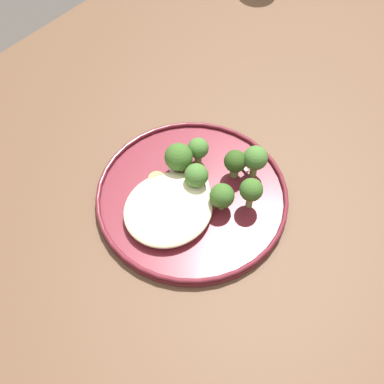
{
  "coord_description": "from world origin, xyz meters",
  "views": [
    {
      "loc": [
        0.34,
        0.28,
        1.39
      ],
      "look_at": [
        0.01,
        -0.01,
        0.76
      ],
      "focal_mm": 47.62,
      "sensor_mm": 36.0,
      "label": 1
    }
  ],
  "objects_px": {
    "seared_scallop_front_small": "(152,219)",
    "seared_scallop_tilted_round": "(166,223)",
    "broccoli_floret_front_edge": "(197,176)",
    "dinner_plate": "(192,196)",
    "broccoli_floret_near_rim": "(251,190)",
    "broccoli_floret_tall_stalk": "(221,197)",
    "broccoli_floret_beside_noodles": "(255,159)",
    "broccoli_floret_center_pile": "(235,162)",
    "seared_scallop_tiny_bay": "(157,180)",
    "broccoli_floret_right_tilted": "(179,158)",
    "seared_scallop_half_hidden": "(181,204)",
    "seared_scallop_right_edge": "(178,232)",
    "broccoli_floret_small_sprig": "(198,149)",
    "seared_scallop_center_golden": "(144,197)",
    "seared_scallop_rear_pale": "(162,202)"
  },
  "relations": [
    {
      "from": "seared_scallop_half_hidden",
      "to": "dinner_plate",
      "type": "bearing_deg",
      "value": -172.66
    },
    {
      "from": "seared_scallop_front_small",
      "to": "broccoli_floret_center_pile",
      "type": "height_order",
      "value": "broccoli_floret_center_pile"
    },
    {
      "from": "seared_scallop_tiny_bay",
      "to": "broccoli_floret_right_tilted",
      "type": "distance_m",
      "value": 0.05
    },
    {
      "from": "seared_scallop_center_golden",
      "to": "seared_scallop_tilted_round",
      "type": "bearing_deg",
      "value": 79.06
    },
    {
      "from": "broccoli_floret_center_pile",
      "to": "broccoli_floret_front_edge",
      "type": "xyz_separation_m",
      "value": [
        0.06,
        -0.03,
        0.0
      ]
    },
    {
      "from": "seared_scallop_front_small",
      "to": "seared_scallop_tilted_round",
      "type": "bearing_deg",
      "value": 115.09
    },
    {
      "from": "dinner_plate",
      "to": "broccoli_floret_front_edge",
      "type": "distance_m",
      "value": 0.04
    },
    {
      "from": "broccoli_floret_center_pile",
      "to": "broccoli_floret_tall_stalk",
      "type": "height_order",
      "value": "broccoli_floret_center_pile"
    },
    {
      "from": "dinner_plate",
      "to": "broccoli_floret_center_pile",
      "type": "relative_size",
      "value": 5.65
    },
    {
      "from": "seared_scallop_tiny_bay",
      "to": "broccoli_floret_small_sprig",
      "type": "height_order",
      "value": "broccoli_floret_small_sprig"
    },
    {
      "from": "seared_scallop_half_hidden",
      "to": "broccoli_floret_beside_noodles",
      "type": "distance_m",
      "value": 0.13
    },
    {
      "from": "dinner_plate",
      "to": "seared_scallop_half_hidden",
      "type": "bearing_deg",
      "value": 7.34
    },
    {
      "from": "seared_scallop_right_edge",
      "to": "broccoli_floret_front_edge",
      "type": "height_order",
      "value": "broccoli_floret_front_edge"
    },
    {
      "from": "seared_scallop_rear_pale",
      "to": "broccoli_floret_near_rim",
      "type": "height_order",
      "value": "broccoli_floret_near_rim"
    },
    {
      "from": "seared_scallop_right_edge",
      "to": "broccoli_floret_small_sprig",
      "type": "bearing_deg",
      "value": -150.84
    },
    {
      "from": "seared_scallop_right_edge",
      "to": "broccoli_floret_right_tilted",
      "type": "bearing_deg",
      "value": -138.27
    },
    {
      "from": "seared_scallop_center_golden",
      "to": "broccoli_floret_tall_stalk",
      "type": "xyz_separation_m",
      "value": [
        -0.07,
        0.09,
        0.02
      ]
    },
    {
      "from": "seared_scallop_center_golden",
      "to": "broccoli_floret_front_edge",
      "type": "xyz_separation_m",
      "value": [
        -0.07,
        0.04,
        0.02
      ]
    },
    {
      "from": "broccoli_floret_near_rim",
      "to": "broccoli_floret_front_edge",
      "type": "xyz_separation_m",
      "value": [
        0.03,
        -0.08,
        -0.01
      ]
    },
    {
      "from": "broccoli_floret_center_pile",
      "to": "broccoli_floret_small_sprig",
      "type": "relative_size",
      "value": 1.03
    },
    {
      "from": "seared_scallop_right_edge",
      "to": "seared_scallop_front_small",
      "type": "bearing_deg",
      "value": -76.97
    },
    {
      "from": "seared_scallop_center_golden",
      "to": "broccoli_floret_near_rim",
      "type": "relative_size",
      "value": 0.41
    },
    {
      "from": "broccoli_floret_front_edge",
      "to": "seared_scallop_tilted_round",
      "type": "bearing_deg",
      "value": 8.51
    },
    {
      "from": "broccoli_floret_small_sprig",
      "to": "seared_scallop_half_hidden",
      "type": "bearing_deg",
      "value": 25.3
    },
    {
      "from": "seared_scallop_right_edge",
      "to": "broccoli_floret_right_tilted",
      "type": "relative_size",
      "value": 0.45
    },
    {
      "from": "broccoli_floret_front_edge",
      "to": "broccoli_floret_tall_stalk",
      "type": "bearing_deg",
      "value": 87.03
    },
    {
      "from": "seared_scallop_tilted_round",
      "to": "broccoli_floret_front_edge",
      "type": "distance_m",
      "value": 0.08
    },
    {
      "from": "dinner_plate",
      "to": "broccoli_floret_tall_stalk",
      "type": "relative_size",
      "value": 6.06
    },
    {
      "from": "seared_scallop_right_edge",
      "to": "broccoli_floret_tall_stalk",
      "type": "bearing_deg",
      "value": 169.15
    },
    {
      "from": "broccoli_floret_near_rim",
      "to": "broccoli_floret_right_tilted",
      "type": "relative_size",
      "value": 1.01
    },
    {
      "from": "dinner_plate",
      "to": "seared_scallop_half_hidden",
      "type": "height_order",
      "value": "seared_scallop_half_hidden"
    },
    {
      "from": "dinner_plate",
      "to": "seared_scallop_tilted_round",
      "type": "xyz_separation_m",
      "value": [
        0.06,
        0.01,
        0.01
      ]
    },
    {
      "from": "seared_scallop_center_golden",
      "to": "seared_scallop_front_small",
      "type": "xyz_separation_m",
      "value": [
        0.02,
        0.04,
        0.0
      ]
    },
    {
      "from": "seared_scallop_front_small",
      "to": "broccoli_floret_right_tilted",
      "type": "distance_m",
      "value": 0.1
    },
    {
      "from": "broccoli_floret_center_pile",
      "to": "seared_scallop_tiny_bay",
      "type": "bearing_deg",
      "value": -40.23
    },
    {
      "from": "seared_scallop_half_hidden",
      "to": "seared_scallop_tiny_bay",
      "type": "bearing_deg",
      "value": -98.93
    },
    {
      "from": "broccoli_floret_tall_stalk",
      "to": "seared_scallop_half_hidden",
      "type": "bearing_deg",
      "value": -46.57
    },
    {
      "from": "seared_scallop_center_golden",
      "to": "seared_scallop_tiny_bay",
      "type": "xyz_separation_m",
      "value": [
        -0.04,
        -0.01,
        0.0
      ]
    },
    {
      "from": "seared_scallop_center_golden",
      "to": "seared_scallop_rear_pale",
      "type": "distance_m",
      "value": 0.03
    },
    {
      "from": "broccoli_floret_center_pile",
      "to": "broccoli_floret_right_tilted",
      "type": "distance_m",
      "value": 0.09
    },
    {
      "from": "seared_scallop_tilted_round",
      "to": "broccoli_floret_beside_noodles",
      "type": "xyz_separation_m",
      "value": [
        -0.16,
        0.04,
        0.03
      ]
    },
    {
      "from": "seared_scallop_rear_pale",
      "to": "seared_scallop_front_small",
      "type": "distance_m",
      "value": 0.03
    },
    {
      "from": "broccoli_floret_center_pile",
      "to": "seared_scallop_tilted_round",
      "type": "bearing_deg",
      "value": -5.94
    },
    {
      "from": "seared_scallop_rear_pale",
      "to": "broccoli_floret_beside_noodles",
      "type": "relative_size",
      "value": 0.5
    },
    {
      "from": "seared_scallop_half_hidden",
      "to": "broccoli_floret_tall_stalk",
      "type": "relative_size",
      "value": 0.65
    },
    {
      "from": "seared_scallop_tiny_bay",
      "to": "broccoli_floret_front_edge",
      "type": "distance_m",
      "value": 0.07
    },
    {
      "from": "seared_scallop_right_edge",
      "to": "seared_scallop_tilted_round",
      "type": "bearing_deg",
      "value": -88.77
    },
    {
      "from": "seared_scallop_right_edge",
      "to": "broccoli_floret_front_edge",
      "type": "relative_size",
      "value": 0.48
    },
    {
      "from": "broccoli_floret_tall_stalk",
      "to": "broccoli_floret_beside_noodles",
      "type": "height_order",
      "value": "broccoli_floret_beside_noodles"
    },
    {
      "from": "broccoli_floret_near_rim",
      "to": "broccoli_floret_tall_stalk",
      "type": "bearing_deg",
      "value": -43.04
    }
  ]
}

